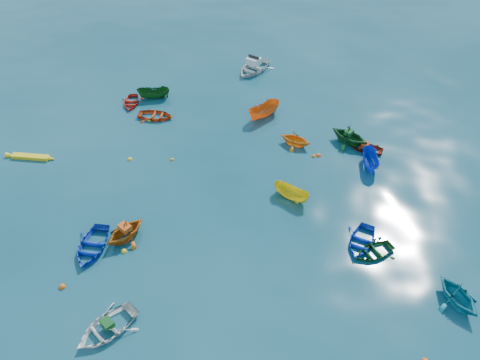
% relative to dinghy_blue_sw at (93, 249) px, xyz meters
% --- Properties ---
extents(ground, '(160.00, 160.00, 0.00)m').
position_rel_dinghy_blue_sw_xyz_m(ground, '(7.36, 2.84, 0.00)').
color(ground, '#093744').
rests_on(ground, ground).
extents(dinghy_blue_sw, '(2.75, 3.65, 0.72)m').
position_rel_dinghy_blue_sw_xyz_m(dinghy_blue_sw, '(0.00, 0.00, 0.00)').
color(dinghy_blue_sw, '#0E34BA').
rests_on(dinghy_blue_sw, ground).
extents(dinghy_white_near, '(3.83, 4.15, 0.70)m').
position_rel_dinghy_blue_sw_xyz_m(dinghy_white_near, '(3.31, -4.91, 0.00)').
color(dinghy_white_near, white).
rests_on(dinghy_white_near, ground).
extents(dinghy_blue_se, '(2.81, 3.44, 0.63)m').
position_rel_dinghy_blue_sw_xyz_m(dinghy_blue_se, '(15.85, 4.19, 0.00)').
color(dinghy_blue_se, '#1038CB').
rests_on(dinghy_blue_se, ground).
extents(dinghy_orange_w, '(3.37, 3.54, 1.45)m').
position_rel_dinghy_blue_sw_xyz_m(dinghy_orange_w, '(1.66, 1.27, 0.00)').
color(dinghy_orange_w, '#BB5E11').
rests_on(dinghy_orange_w, ground).
extents(sampan_yellow_mid, '(2.89, 2.02, 1.05)m').
position_rel_dinghy_blue_sw_xyz_m(sampan_yellow_mid, '(11.07, 7.27, 0.00)').
color(sampan_yellow_mid, yellow).
rests_on(sampan_yellow_mid, ground).
extents(dinghy_green_e, '(3.22, 3.10, 0.54)m').
position_rel_dinghy_blue_sw_xyz_m(dinghy_green_e, '(16.63, 3.55, 0.00)').
color(dinghy_green_e, '#124D17').
rests_on(dinghy_green_e, ground).
extents(dinghy_cyan_se, '(3.60, 3.69, 1.48)m').
position_rel_dinghy_blue_sw_xyz_m(dinghy_cyan_se, '(21.03, 1.04, 0.00)').
color(dinghy_cyan_se, teal).
rests_on(dinghy_cyan_se, ground).
extents(dinghy_red_nw, '(3.15, 2.36, 0.62)m').
position_rel_dinghy_blue_sw_xyz_m(dinghy_red_nw, '(-1.52, 14.51, 0.00)').
color(dinghy_red_nw, '#CE4111').
rests_on(dinghy_red_nw, ground).
extents(sampan_orange_n, '(2.95, 3.50, 1.30)m').
position_rel_dinghy_blue_sw_xyz_m(sampan_orange_n, '(7.33, 16.72, 0.00)').
color(sampan_orange_n, orange).
rests_on(sampan_orange_n, ground).
extents(dinghy_green_n, '(3.95, 3.77, 1.62)m').
position_rel_dinghy_blue_sw_xyz_m(dinghy_green_n, '(14.50, 14.58, 0.00)').
color(dinghy_green_n, '#124F20').
rests_on(dinghy_green_n, ground).
extents(dinghy_red_ne, '(2.83, 2.23, 0.53)m').
position_rel_dinghy_blue_sw_xyz_m(dinghy_red_ne, '(15.83, 14.03, 0.00)').
color(dinghy_red_ne, '#A6240D').
rests_on(dinghy_red_ne, ground).
extents(sampan_blue_far, '(1.50, 3.01, 1.11)m').
position_rel_dinghy_blue_sw_xyz_m(sampan_blue_far, '(16.19, 12.06, 0.00)').
color(sampan_blue_far, '#1137D5').
rests_on(sampan_blue_far, ground).
extents(dinghy_red_far, '(2.51, 3.06, 0.55)m').
position_rel_dinghy_blue_sw_xyz_m(dinghy_red_far, '(-4.40, 16.06, 0.00)').
color(dinghy_red_far, red).
rests_on(dinghy_red_far, ground).
extents(dinghy_orange_far, '(2.91, 2.68, 1.28)m').
position_rel_dinghy_blue_sw_xyz_m(dinghy_orange_far, '(10.45, 13.40, 0.00)').
color(dinghy_orange_far, orange).
rests_on(dinghy_orange_far, ground).
extents(sampan_green_far, '(3.06, 2.01, 1.11)m').
position_rel_dinghy_blue_sw_xyz_m(sampan_green_far, '(-2.81, 17.46, 0.00)').
color(sampan_green_far, '#104616').
rests_on(sampan_green_far, ground).
extents(kayak_yellow, '(3.59, 0.92, 0.35)m').
position_rel_dinghy_blue_sw_xyz_m(kayak_yellow, '(-8.66, 7.13, 0.00)').
color(kayak_yellow, yellow).
rests_on(kayak_yellow, ground).
extents(motorboat_white, '(4.40, 5.06, 1.48)m').
position_rel_dinghy_blue_sw_xyz_m(motorboat_white, '(4.76, 24.58, 0.00)').
color(motorboat_white, silver).
rests_on(motorboat_white, ground).
extents(tarp_green_a, '(0.84, 0.78, 0.32)m').
position_rel_dinghy_blue_sw_xyz_m(tarp_green_a, '(3.36, -4.82, 0.51)').
color(tarp_green_a, '#134F1C').
rests_on(tarp_green_a, dinghy_white_near).
extents(tarp_orange_a, '(0.92, 0.84, 0.36)m').
position_rel_dinghy_blue_sw_xyz_m(tarp_orange_a, '(1.68, 1.32, 0.91)').
color(tarp_orange_a, '#D55215').
rests_on(tarp_orange_a, dinghy_orange_w).
extents(tarp_green_b, '(0.76, 0.83, 0.32)m').
position_rel_dinghy_blue_sw_xyz_m(tarp_green_b, '(14.41, 14.63, 0.97)').
color(tarp_green_b, '#134F1D').
rests_on(tarp_green_b, dinghy_green_n).
extents(tarp_orange_b, '(0.62, 0.75, 0.33)m').
position_rel_dinghy_blue_sw_xyz_m(tarp_orange_b, '(15.73, 14.04, 0.43)').
color(tarp_orange_b, '#B13B12').
rests_on(tarp_orange_b, dinghy_red_ne).
extents(buoy_or_a, '(0.39, 0.39, 0.39)m').
position_rel_dinghy_blue_sw_xyz_m(buoy_or_a, '(-0.35, -3.00, 0.00)').
color(buoy_or_a, '#DC520B').
rests_on(buoy_or_a, ground).
extents(buoy_ye_a, '(0.35, 0.35, 0.35)m').
position_rel_dinghy_blue_sw_xyz_m(buoy_ye_a, '(1.96, 0.22, 0.00)').
color(buoy_ye_a, yellow).
rests_on(buoy_ye_a, ground).
extents(buoy_ye_b, '(0.35, 0.35, 0.35)m').
position_rel_dinghy_blue_sw_xyz_m(buoy_ye_b, '(-1.33, 8.69, 0.00)').
color(buoy_ye_b, yellow).
rests_on(buoy_ye_b, ground).
extents(buoy_or_c, '(0.29, 0.29, 0.29)m').
position_rel_dinghy_blue_sw_xyz_m(buoy_or_c, '(1.76, 9.37, 0.00)').
color(buoy_or_c, orange).
rests_on(buoy_or_c, ground).
extents(buoy_ye_c, '(0.34, 0.34, 0.34)m').
position_rel_dinghy_blue_sw_xyz_m(buoy_ye_c, '(11.54, 6.98, 0.00)').
color(buoy_ye_c, yellow).
rests_on(buoy_ye_c, ground).
extents(buoy_or_d, '(0.30, 0.30, 0.30)m').
position_rel_dinghy_blue_sw_xyz_m(buoy_or_d, '(12.05, 12.22, 0.00)').
color(buoy_or_d, '#EF5D0D').
rests_on(buoy_or_d, ground).
extents(buoy_ye_d, '(0.36, 0.36, 0.36)m').
position_rel_dinghy_blue_sw_xyz_m(buoy_ye_d, '(-1.87, 13.98, 0.00)').
color(buoy_ye_d, gold).
rests_on(buoy_ye_d, ground).
extents(buoy_or_e, '(0.37, 0.37, 0.37)m').
position_rel_dinghy_blue_sw_xyz_m(buoy_or_e, '(12.41, 12.41, 0.00)').
color(buoy_or_e, '#FF530D').
rests_on(buoy_or_e, ground).
extents(buoy_ye_e, '(0.35, 0.35, 0.35)m').
position_rel_dinghy_blue_sw_xyz_m(buoy_ye_e, '(16.73, 12.04, 0.00)').
color(buoy_ye_e, yellow).
rests_on(buoy_ye_e, ground).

